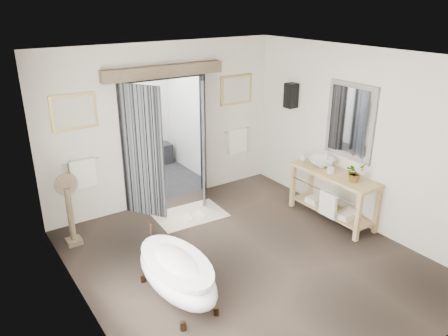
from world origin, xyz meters
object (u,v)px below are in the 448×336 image
(vanity, at_px, (333,192))
(clawfoot_tub, at_px, (177,273))
(rug, at_px, (190,215))
(basin, at_px, (322,163))

(vanity, bearing_deg, clawfoot_tub, -173.04)
(vanity, xyz_separation_m, rug, (-1.94, 1.48, -0.50))
(vanity, xyz_separation_m, basin, (0.04, 0.33, 0.42))
(clawfoot_tub, xyz_separation_m, basin, (3.24, 0.72, 0.56))
(rug, distance_m, basin, 2.46)
(clawfoot_tub, relative_size, vanity, 0.98)
(vanity, bearing_deg, rug, 142.65)
(clawfoot_tub, xyz_separation_m, vanity, (3.20, 0.39, 0.13))
(clawfoot_tub, distance_m, basin, 3.36)
(vanity, distance_m, rug, 2.49)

